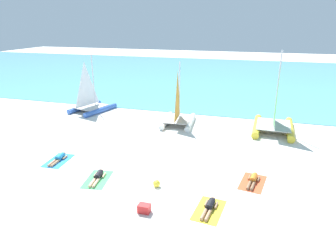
{
  "coord_description": "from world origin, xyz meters",
  "views": [
    {
      "loc": [
        5.22,
        -11.8,
        7.49
      ],
      "look_at": [
        0.0,
        5.58,
        1.2
      ],
      "focal_mm": 32.39,
      "sensor_mm": 36.0,
      "label": 1
    }
  ],
  "objects_px": {
    "sunbather_center_right": "(209,207)",
    "towel_leftmost": "(58,161)",
    "sailboat_yellow": "(274,120)",
    "towel_rightmost": "(253,183)",
    "towel_center_right": "(209,210)",
    "beach_ball": "(157,183)",
    "sailboat_white": "(178,116)",
    "cooler_box": "(144,208)",
    "sunbather_leftmost": "(59,158)",
    "sunbather_center_left": "(98,177)",
    "sailboat_blue": "(91,103)",
    "towel_center_left": "(97,179)",
    "sunbather_rightmost": "(253,180)"
  },
  "relations": [
    {
      "from": "sailboat_white",
      "to": "sailboat_yellow",
      "type": "bearing_deg",
      "value": -1.79
    },
    {
      "from": "sunbather_leftmost",
      "to": "towel_center_right",
      "type": "distance_m",
      "value": 9.28
    },
    {
      "from": "towel_center_left",
      "to": "sunbather_center_right",
      "type": "height_order",
      "value": "sunbather_center_right"
    },
    {
      "from": "towel_center_right",
      "to": "cooler_box",
      "type": "xyz_separation_m",
      "value": [
        -2.55,
        -0.91,
        0.17
      ]
    },
    {
      "from": "sunbather_center_left",
      "to": "beach_ball",
      "type": "distance_m",
      "value": 3.07
    },
    {
      "from": "sunbather_center_right",
      "to": "sunbather_leftmost",
      "type": "bearing_deg",
      "value": 171.72
    },
    {
      "from": "towel_leftmost",
      "to": "towel_rightmost",
      "type": "distance_m",
      "value": 10.67
    },
    {
      "from": "sunbather_center_right",
      "to": "beach_ball",
      "type": "bearing_deg",
      "value": 163.68
    },
    {
      "from": "towel_leftmost",
      "to": "towel_center_right",
      "type": "distance_m",
      "value": 9.26
    },
    {
      "from": "sunbather_leftmost",
      "to": "sunbather_center_left",
      "type": "distance_m",
      "value": 3.45
    },
    {
      "from": "sunbather_leftmost",
      "to": "towel_rightmost",
      "type": "distance_m",
      "value": 10.67
    },
    {
      "from": "sailboat_white",
      "to": "sunbather_center_left",
      "type": "xyz_separation_m",
      "value": [
        -1.66,
        -9.39,
        -0.57
      ]
    },
    {
      "from": "sunbather_rightmost",
      "to": "cooler_box",
      "type": "height_order",
      "value": "cooler_box"
    },
    {
      "from": "sailboat_yellow",
      "to": "beach_ball",
      "type": "distance_m",
      "value": 11.16
    },
    {
      "from": "sailboat_blue",
      "to": "towel_center_left",
      "type": "height_order",
      "value": "sailboat_blue"
    },
    {
      "from": "beach_ball",
      "to": "sunbather_leftmost",
      "type": "bearing_deg",
      "value": 169.54
    },
    {
      "from": "sunbather_center_right",
      "to": "towel_leftmost",
      "type": "bearing_deg",
      "value": 172.11
    },
    {
      "from": "towel_center_right",
      "to": "sailboat_white",
      "type": "bearing_deg",
      "value": 111.57
    },
    {
      "from": "towel_center_right",
      "to": "towel_rightmost",
      "type": "distance_m",
      "value": 3.34
    },
    {
      "from": "sailboat_white",
      "to": "cooler_box",
      "type": "xyz_separation_m",
      "value": [
        1.57,
        -11.34,
        -0.52
      ]
    },
    {
      "from": "towel_center_right",
      "to": "towel_rightmost",
      "type": "relative_size",
      "value": 1.0
    },
    {
      "from": "sailboat_yellow",
      "to": "towel_rightmost",
      "type": "distance_m",
      "value": 8.09
    },
    {
      "from": "sailboat_blue",
      "to": "sunbather_leftmost",
      "type": "height_order",
      "value": "sailboat_blue"
    },
    {
      "from": "sailboat_yellow",
      "to": "beach_ball",
      "type": "relative_size",
      "value": 16.15
    },
    {
      "from": "sunbather_center_left",
      "to": "towel_leftmost",
      "type": "bearing_deg",
      "value": 149.63
    },
    {
      "from": "sailboat_white",
      "to": "sunbather_center_left",
      "type": "relative_size",
      "value": 3.0
    },
    {
      "from": "towel_center_right",
      "to": "sunbather_center_right",
      "type": "height_order",
      "value": "sunbather_center_right"
    },
    {
      "from": "sunbather_leftmost",
      "to": "sailboat_yellow",
      "type": "bearing_deg",
      "value": 31.33
    },
    {
      "from": "sunbather_rightmost",
      "to": "cooler_box",
      "type": "xyz_separation_m",
      "value": [
        -4.23,
        -3.86,
        0.05
      ]
    },
    {
      "from": "towel_leftmost",
      "to": "towel_center_right",
      "type": "relative_size",
      "value": 1.0
    },
    {
      "from": "sailboat_yellow",
      "to": "towel_leftmost",
      "type": "xyz_separation_m",
      "value": [
        -11.79,
        -8.58,
        -0.84
      ]
    },
    {
      "from": "sailboat_white",
      "to": "towel_center_left",
      "type": "xyz_separation_m",
      "value": [
        -1.65,
        -9.45,
        -0.69
      ]
    },
    {
      "from": "towel_center_left",
      "to": "towel_center_right",
      "type": "xyz_separation_m",
      "value": [
        5.77,
        -0.98,
        0.0
      ]
    },
    {
      "from": "sailboat_blue",
      "to": "towel_center_right",
      "type": "xyz_separation_m",
      "value": [
        12.33,
        -11.73,
        -0.72
      ]
    },
    {
      "from": "towel_rightmost",
      "to": "cooler_box",
      "type": "xyz_separation_m",
      "value": [
        -4.22,
        -3.8,
        0.17
      ]
    },
    {
      "from": "towel_center_left",
      "to": "cooler_box",
      "type": "height_order",
      "value": "cooler_box"
    },
    {
      "from": "sailboat_white",
      "to": "sunbather_center_left",
      "type": "bearing_deg",
      "value": -105.29
    },
    {
      "from": "towel_center_right",
      "to": "beach_ball",
      "type": "height_order",
      "value": "beach_ball"
    },
    {
      "from": "sailboat_white",
      "to": "towel_rightmost",
      "type": "distance_m",
      "value": 9.54
    },
    {
      "from": "towel_leftmost",
      "to": "beach_ball",
      "type": "relative_size",
      "value": 5.43
    },
    {
      "from": "sailboat_white",
      "to": "sunbather_rightmost",
      "type": "xyz_separation_m",
      "value": [
        5.81,
        -7.48,
        -0.57
      ]
    },
    {
      "from": "sunbather_center_left",
      "to": "towel_center_right",
      "type": "height_order",
      "value": "sunbather_center_left"
    },
    {
      "from": "sunbather_leftmost",
      "to": "towel_center_left",
      "type": "distance_m",
      "value": 3.49
    },
    {
      "from": "sailboat_blue",
      "to": "sailboat_white",
      "type": "bearing_deg",
      "value": 5.87
    },
    {
      "from": "sailboat_blue",
      "to": "towel_center_right",
      "type": "height_order",
      "value": "sailboat_blue"
    },
    {
      "from": "cooler_box",
      "to": "sunbather_center_right",
      "type": "bearing_deg",
      "value": 20.84
    },
    {
      "from": "towel_leftmost",
      "to": "sunbather_leftmost",
      "type": "xyz_separation_m",
      "value": [
        -0.01,
        0.07,
        0.13
      ]
    },
    {
      "from": "sunbather_leftmost",
      "to": "towel_center_left",
      "type": "height_order",
      "value": "sunbather_leftmost"
    },
    {
      "from": "sailboat_white",
      "to": "cooler_box",
      "type": "height_order",
      "value": "sailboat_white"
    },
    {
      "from": "sailboat_yellow",
      "to": "sailboat_blue",
      "type": "relative_size",
      "value": 1.16
    }
  ]
}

